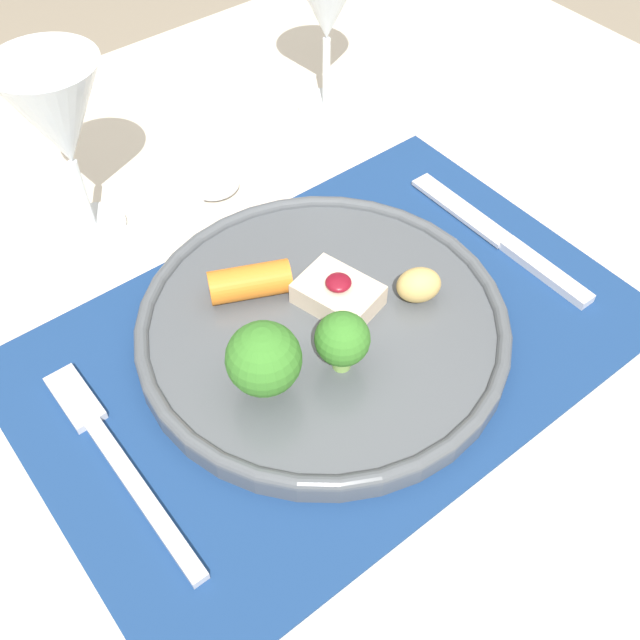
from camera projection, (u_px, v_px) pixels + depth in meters
The scene contains 8 objects.
ground_plane at pixel (325, 639), 1.17m from camera, with size 8.00×8.00×0.00m, color gray.
dining_table at pixel (329, 412), 0.68m from camera, with size 1.16×1.02×0.75m.
placemat at pixel (330, 343), 0.60m from camera, with size 0.48×0.32×0.00m, color navy.
dinner_plate at pixel (318, 327), 0.59m from camera, with size 0.30×0.30×0.08m.
fork at pixel (112, 451), 0.53m from camera, with size 0.02×0.21×0.01m.
knife at pixel (509, 245), 0.67m from camera, with size 0.02×0.21×0.01m.
spoon at pixel (191, 200), 0.71m from camera, with size 0.19×0.04×0.01m.
wine_glass_far at pixel (59, 119), 0.60m from camera, with size 0.09×0.09×0.17m.
Camera 1 is at (-0.24, -0.29, 1.22)m, focal length 42.00 mm.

